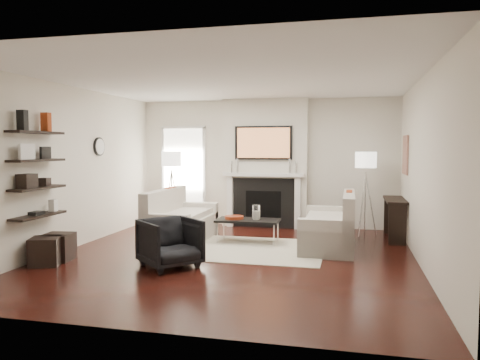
% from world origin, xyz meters
% --- Properties ---
extents(room_envelope, '(6.00, 6.00, 6.00)m').
position_xyz_m(room_envelope, '(0.00, 0.00, 1.35)').
color(room_envelope, black).
rests_on(room_envelope, ground).
extents(chimney_breast, '(1.80, 0.25, 2.70)m').
position_xyz_m(chimney_breast, '(0.00, 2.88, 1.35)').
color(chimney_breast, silver).
rests_on(chimney_breast, floor).
extents(fireplace_surround, '(1.30, 0.02, 1.04)m').
position_xyz_m(fireplace_surround, '(0.00, 2.74, 0.52)').
color(fireplace_surround, black).
rests_on(fireplace_surround, floor).
extents(firebox, '(0.75, 0.02, 0.65)m').
position_xyz_m(firebox, '(0.00, 2.73, 0.45)').
color(firebox, black).
rests_on(firebox, floor).
extents(mantel_pilaster_l, '(0.12, 0.08, 1.10)m').
position_xyz_m(mantel_pilaster_l, '(-0.72, 2.71, 0.55)').
color(mantel_pilaster_l, white).
rests_on(mantel_pilaster_l, floor).
extents(mantel_pilaster_r, '(0.12, 0.08, 1.10)m').
position_xyz_m(mantel_pilaster_r, '(0.72, 2.71, 0.55)').
color(mantel_pilaster_r, white).
rests_on(mantel_pilaster_r, floor).
extents(mantel_shelf, '(1.70, 0.18, 0.07)m').
position_xyz_m(mantel_shelf, '(0.00, 2.69, 1.12)').
color(mantel_shelf, white).
rests_on(mantel_shelf, chimney_breast).
extents(tv_body, '(1.20, 0.06, 0.70)m').
position_xyz_m(tv_body, '(0.00, 2.71, 1.78)').
color(tv_body, black).
rests_on(tv_body, chimney_breast).
extents(tv_screen, '(1.10, 0.00, 0.62)m').
position_xyz_m(tv_screen, '(0.00, 2.68, 1.78)').
color(tv_screen, '#BF723F').
rests_on(tv_screen, tv_body).
extents(candlestick_l_tall, '(0.04, 0.04, 0.30)m').
position_xyz_m(candlestick_l_tall, '(-0.55, 2.70, 1.30)').
color(candlestick_l_tall, silver).
rests_on(candlestick_l_tall, mantel_shelf).
extents(candlestick_l_short, '(0.04, 0.04, 0.24)m').
position_xyz_m(candlestick_l_short, '(-0.68, 2.70, 1.27)').
color(candlestick_l_short, silver).
rests_on(candlestick_l_short, mantel_shelf).
extents(candlestick_r_tall, '(0.04, 0.04, 0.30)m').
position_xyz_m(candlestick_r_tall, '(0.55, 2.70, 1.30)').
color(candlestick_r_tall, silver).
rests_on(candlestick_r_tall, mantel_shelf).
extents(candlestick_r_short, '(0.04, 0.04, 0.24)m').
position_xyz_m(candlestick_r_short, '(0.68, 2.70, 1.27)').
color(candlestick_r_short, silver).
rests_on(candlestick_r_short, mantel_shelf).
extents(hallway_panel, '(0.90, 0.02, 2.10)m').
position_xyz_m(hallway_panel, '(-1.85, 2.98, 1.05)').
color(hallway_panel, white).
rests_on(hallway_panel, floor).
extents(door_trim_l, '(0.06, 0.06, 2.16)m').
position_xyz_m(door_trim_l, '(-2.33, 2.96, 1.05)').
color(door_trim_l, white).
rests_on(door_trim_l, floor).
extents(door_trim_r, '(0.06, 0.06, 2.16)m').
position_xyz_m(door_trim_r, '(-1.37, 2.96, 1.05)').
color(door_trim_r, white).
rests_on(door_trim_r, floor).
extents(door_trim_top, '(1.02, 0.06, 0.06)m').
position_xyz_m(door_trim_top, '(-1.85, 2.96, 2.13)').
color(door_trim_top, white).
rests_on(door_trim_top, wall_back).
extents(rug, '(2.60, 2.00, 0.01)m').
position_xyz_m(rug, '(0.08, 0.60, 0.01)').
color(rug, '#BFB59D').
rests_on(rug, floor).
extents(loveseat_left_base, '(0.85, 1.80, 0.42)m').
position_xyz_m(loveseat_left_base, '(-1.18, 1.04, 0.21)').
color(loveseat_left_base, beige).
rests_on(loveseat_left_base, floor).
extents(loveseat_left_back, '(0.18, 1.80, 0.80)m').
position_xyz_m(loveseat_left_back, '(-1.51, 1.04, 0.53)').
color(loveseat_left_back, beige).
rests_on(loveseat_left_back, floor).
extents(loveseat_left_arm_n, '(0.85, 0.18, 0.60)m').
position_xyz_m(loveseat_left_arm_n, '(-1.18, 0.23, 0.30)').
color(loveseat_left_arm_n, beige).
rests_on(loveseat_left_arm_n, floor).
extents(loveseat_left_arm_s, '(0.85, 0.18, 0.60)m').
position_xyz_m(loveseat_left_arm_s, '(-1.18, 1.85, 0.30)').
color(loveseat_left_arm_s, beige).
rests_on(loveseat_left_arm_s, floor).
extents(loveseat_left_cushion, '(0.63, 1.44, 0.10)m').
position_xyz_m(loveseat_left_cushion, '(-1.13, 1.04, 0.47)').
color(loveseat_left_cushion, beige).
rests_on(loveseat_left_cushion, loveseat_left_base).
extents(pillow_left_orange, '(0.10, 0.42, 0.42)m').
position_xyz_m(pillow_left_orange, '(-1.51, 1.34, 0.73)').
color(pillow_left_orange, '#943412').
rests_on(pillow_left_orange, loveseat_left_cushion).
extents(pillow_left_charcoal, '(0.10, 0.40, 0.40)m').
position_xyz_m(pillow_left_charcoal, '(-1.51, 0.74, 0.72)').
color(pillow_left_charcoal, black).
rests_on(pillow_left_charcoal, loveseat_left_cushion).
extents(loveseat_right_base, '(0.85, 1.80, 0.42)m').
position_xyz_m(loveseat_right_base, '(1.42, 1.06, 0.21)').
color(loveseat_right_base, beige).
rests_on(loveseat_right_base, floor).
extents(loveseat_right_back, '(0.18, 1.80, 0.80)m').
position_xyz_m(loveseat_right_back, '(1.75, 1.06, 0.53)').
color(loveseat_right_back, beige).
rests_on(loveseat_right_back, floor).
extents(loveseat_right_arm_n, '(0.85, 0.18, 0.60)m').
position_xyz_m(loveseat_right_arm_n, '(1.42, 0.25, 0.30)').
color(loveseat_right_arm_n, beige).
rests_on(loveseat_right_arm_n, floor).
extents(loveseat_right_arm_s, '(0.85, 0.18, 0.60)m').
position_xyz_m(loveseat_right_arm_s, '(1.42, 1.87, 0.30)').
color(loveseat_right_arm_s, beige).
rests_on(loveseat_right_arm_s, floor).
extents(loveseat_right_cushion, '(0.63, 1.44, 0.10)m').
position_xyz_m(loveseat_right_cushion, '(1.37, 1.06, 0.47)').
color(loveseat_right_cushion, beige).
rests_on(loveseat_right_cushion, loveseat_right_base).
extents(pillow_right_orange, '(0.10, 0.42, 0.42)m').
position_xyz_m(pillow_right_orange, '(1.75, 1.36, 0.73)').
color(pillow_right_orange, '#943412').
rests_on(pillow_right_orange, loveseat_right_cushion).
extents(pillow_right_charcoal, '(0.10, 0.40, 0.40)m').
position_xyz_m(pillow_right_charcoal, '(1.75, 0.76, 0.72)').
color(pillow_right_charcoal, black).
rests_on(pillow_right_charcoal, loveseat_right_cushion).
extents(coffee_table, '(1.10, 0.55, 0.04)m').
position_xyz_m(coffee_table, '(0.02, 1.12, 0.40)').
color(coffee_table, black).
rests_on(coffee_table, floor).
extents(coffee_leg_nw, '(0.02, 0.02, 0.38)m').
position_xyz_m(coffee_leg_nw, '(-0.48, 0.90, 0.19)').
color(coffee_leg_nw, silver).
rests_on(coffee_leg_nw, floor).
extents(coffee_leg_ne, '(0.02, 0.02, 0.38)m').
position_xyz_m(coffee_leg_ne, '(0.52, 0.90, 0.19)').
color(coffee_leg_ne, silver).
rests_on(coffee_leg_ne, floor).
extents(coffee_leg_sw, '(0.02, 0.02, 0.38)m').
position_xyz_m(coffee_leg_sw, '(-0.48, 1.34, 0.19)').
color(coffee_leg_sw, silver).
rests_on(coffee_leg_sw, floor).
extents(coffee_leg_se, '(0.02, 0.02, 0.38)m').
position_xyz_m(coffee_leg_se, '(0.52, 1.34, 0.19)').
color(coffee_leg_se, silver).
rests_on(coffee_leg_se, floor).
extents(hurricane_glass, '(0.14, 0.14, 0.24)m').
position_xyz_m(hurricane_glass, '(0.17, 1.12, 0.56)').
color(hurricane_glass, white).
rests_on(hurricane_glass, coffee_table).
extents(hurricane_candle, '(0.11, 0.11, 0.17)m').
position_xyz_m(hurricane_candle, '(0.17, 1.12, 0.50)').
color(hurricane_candle, white).
rests_on(hurricane_candle, coffee_table).
extents(copper_bowl, '(0.34, 0.34, 0.06)m').
position_xyz_m(copper_bowl, '(-0.23, 1.12, 0.45)').
color(copper_bowl, '#AF3C1D').
rests_on(copper_bowl, coffee_table).
extents(armchair, '(1.00, 1.01, 0.76)m').
position_xyz_m(armchair, '(-0.69, -0.76, 0.38)').
color(armchair, black).
rests_on(armchair, floor).
extents(lamp_left_post, '(0.02, 0.02, 1.20)m').
position_xyz_m(lamp_left_post, '(-1.85, 2.24, 0.60)').
color(lamp_left_post, silver).
rests_on(lamp_left_post, floor).
extents(lamp_left_shade, '(0.40, 0.40, 0.30)m').
position_xyz_m(lamp_left_shade, '(-1.85, 2.24, 1.45)').
color(lamp_left_shade, white).
rests_on(lamp_left_shade, lamp_left_post).
extents(lamp_left_leg_a, '(0.25, 0.02, 1.23)m').
position_xyz_m(lamp_left_leg_a, '(-1.74, 2.24, 0.60)').
color(lamp_left_leg_a, silver).
rests_on(lamp_left_leg_a, floor).
extents(lamp_left_leg_b, '(0.14, 0.22, 1.23)m').
position_xyz_m(lamp_left_leg_b, '(-1.91, 2.33, 0.60)').
color(lamp_left_leg_b, silver).
rests_on(lamp_left_leg_b, floor).
extents(lamp_left_leg_c, '(0.14, 0.22, 1.23)m').
position_xyz_m(lamp_left_leg_c, '(-1.91, 2.14, 0.60)').
color(lamp_left_leg_c, silver).
rests_on(lamp_left_leg_c, floor).
extents(lamp_right_post, '(0.02, 0.02, 1.20)m').
position_xyz_m(lamp_right_post, '(2.05, 2.35, 0.60)').
color(lamp_right_post, silver).
rests_on(lamp_right_post, floor).
extents(lamp_right_shade, '(0.40, 0.40, 0.30)m').
position_xyz_m(lamp_right_shade, '(2.05, 2.35, 1.45)').
color(lamp_right_shade, white).
rests_on(lamp_right_shade, lamp_right_post).
extents(lamp_right_leg_a, '(0.25, 0.02, 1.23)m').
position_xyz_m(lamp_right_leg_a, '(2.16, 2.35, 0.60)').
color(lamp_right_leg_a, silver).
rests_on(lamp_right_leg_a, floor).
extents(lamp_right_leg_b, '(0.14, 0.22, 1.23)m').
position_xyz_m(lamp_right_leg_b, '(2.00, 2.44, 0.60)').
color(lamp_right_leg_b, silver).
rests_on(lamp_right_leg_b, floor).
extents(lamp_right_leg_c, '(0.14, 0.22, 1.23)m').
position_xyz_m(lamp_right_leg_c, '(1.99, 2.25, 0.60)').
color(lamp_right_leg_c, silver).
rests_on(lamp_right_leg_c, floor).
extents(console_top, '(0.35, 1.20, 0.04)m').
position_xyz_m(console_top, '(2.57, 2.05, 0.73)').
color(console_top, black).
rests_on(console_top, floor).
extents(console_leg_n, '(0.30, 0.04, 0.71)m').
position_xyz_m(console_leg_n, '(2.57, 1.50, 0.35)').
color(console_leg_n, black).
rests_on(console_leg_n, floor).
extents(console_leg_s, '(0.30, 0.04, 0.71)m').
position_xyz_m(console_leg_s, '(2.57, 2.60, 0.35)').
color(console_leg_s, black).
rests_on(console_leg_s, floor).
extents(wall_art, '(0.03, 0.70, 0.70)m').
position_xyz_m(wall_art, '(2.73, 2.05, 1.55)').
color(wall_art, '#A36651').
rests_on(wall_art, wall_right).
extents(shelf_bottom, '(0.25, 1.00, 0.03)m').
position_xyz_m(shelf_bottom, '(-2.62, -1.00, 0.70)').
color(shelf_bottom, black).
rests_on(shelf_bottom, wall_left).
extents(shelf_lower, '(0.25, 1.00, 0.04)m').
position_xyz_m(shelf_lower, '(-2.62, -1.00, 1.10)').
color(shelf_lower, black).
rests_on(shelf_lower, wall_left).
extents(shelf_upper, '(0.25, 1.00, 0.04)m').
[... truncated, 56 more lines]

